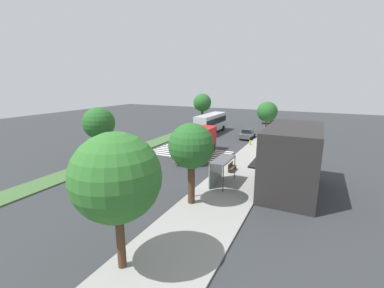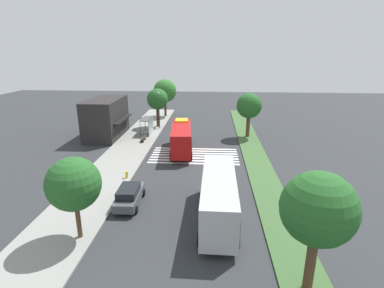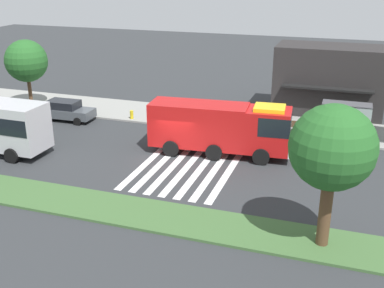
% 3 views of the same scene
% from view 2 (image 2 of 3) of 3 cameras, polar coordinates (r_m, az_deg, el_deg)
% --- Properties ---
extents(ground_plane, '(120.00, 120.00, 0.00)m').
position_cam_2_polar(ground_plane, '(36.39, 0.35, -2.92)').
color(ground_plane, '#2D3033').
extents(sidewalk, '(60.00, 5.51, 0.14)m').
position_cam_2_polar(sidewalk, '(37.90, -13.11, -2.43)').
color(sidewalk, gray).
rests_on(sidewalk, ground_plane).
extents(median_strip, '(60.00, 3.00, 0.14)m').
position_cam_2_polar(median_strip, '(36.72, 12.24, -3.04)').
color(median_strip, '#3D6033').
rests_on(median_strip, ground_plane).
extents(crosswalk, '(5.85, 10.93, 0.01)m').
position_cam_2_polar(crosswalk, '(37.58, 0.47, -2.23)').
color(crosswalk, silver).
rests_on(crosswalk, ground_plane).
extents(fire_truck, '(9.72, 3.29, 3.60)m').
position_cam_2_polar(fire_truck, '(38.64, -2.04, 1.43)').
color(fire_truck, '#B71414').
rests_on(fire_truck, ground_plane).
extents(parked_car_mid, '(4.63, 2.10, 1.66)m').
position_cam_2_polar(parked_car_mid, '(26.49, -11.94, -9.58)').
color(parked_car_mid, '#474C51').
rests_on(parked_car_mid, ground_plane).
extents(transit_bus, '(10.06, 2.95, 3.58)m').
position_cam_2_polar(transit_bus, '(23.39, 5.12, -9.64)').
color(transit_bus, '#B2B2B7').
rests_on(transit_bus, ground_plane).
extents(bus_stop_shelter, '(3.50, 1.40, 2.46)m').
position_cam_2_polar(bus_stop_shelter, '(46.85, -8.28, 4.04)').
color(bus_stop_shelter, '#4C4C51').
rests_on(bus_stop_shelter, sidewalk).
extents(bench_near_shelter, '(1.60, 0.50, 0.90)m').
position_cam_2_polar(bench_near_shelter, '(43.42, -9.25, 1.12)').
color(bench_near_shelter, '#4C3823').
rests_on(bench_near_shelter, sidewalk).
extents(street_lamp, '(0.36, 0.36, 6.02)m').
position_cam_2_polar(street_lamp, '(49.83, -6.37, 7.07)').
color(street_lamp, '#2D2D30').
rests_on(street_lamp, sidewalk).
extents(storefront_building, '(8.96, 5.28, 5.80)m').
position_cam_2_polar(storefront_building, '(46.76, -16.16, 4.77)').
color(storefront_building, '#282626').
rests_on(storefront_building, ground_plane).
extents(sidewalk_tree_far_west, '(3.68, 3.68, 5.93)m').
position_cam_2_polar(sidewalk_tree_far_west, '(21.61, -21.73, -7.17)').
color(sidewalk_tree_far_west, '#513823').
rests_on(sidewalk_tree_far_west, sidewalk).
extents(sidewalk_tree_west, '(3.51, 3.51, 6.43)m').
position_cam_2_polar(sidewalk_tree_west, '(50.78, -6.64, 8.46)').
color(sidewalk_tree_west, '#47301E').
rests_on(sidewalk_tree_west, sidewalk).
extents(sidewalk_tree_center, '(4.44, 4.44, 7.17)m').
position_cam_2_polar(sidewalk_tree_center, '(58.77, -5.21, 10.08)').
color(sidewalk_tree_center, '#47301E').
rests_on(sidewalk_tree_center, sidewalk).
extents(median_tree_far_west, '(3.90, 3.90, 6.94)m').
position_cam_2_polar(median_tree_far_west, '(16.74, 23.03, -11.49)').
color(median_tree_far_west, '#513823').
rests_on(median_tree_far_west, median_strip).
extents(median_tree_west, '(3.73, 3.73, 6.57)m').
position_cam_2_polar(median_tree_west, '(45.11, 10.88, 7.15)').
color(median_tree_west, '#513823').
rests_on(median_tree_west, median_strip).
extents(fire_hydrant, '(0.28, 0.28, 0.70)m').
position_cam_2_polar(fire_hydrant, '(31.58, -12.41, -5.73)').
color(fire_hydrant, gold).
rests_on(fire_hydrant, sidewalk).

